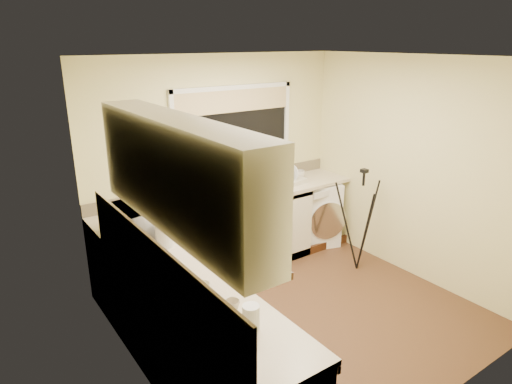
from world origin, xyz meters
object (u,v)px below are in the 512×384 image
Objects in this scene: soap_bottle_green at (278,159)px; laptop at (186,199)px; plant_c at (242,166)px; cup_back at (300,175)px; washing_machine at (312,212)px; microwave at (135,221)px; dish_rack at (289,181)px; cup_left at (232,307)px; soap_bottle_clear at (288,159)px; glass_jug at (251,317)px; plant_a at (195,173)px; kettle at (164,235)px; plant_d at (260,164)px; tripod at (360,221)px; steel_jar at (203,291)px.

laptop is at bearing -172.83° from soap_bottle_green.
plant_c reaches higher than cup_back.
microwave is at bearing -153.69° from washing_machine.
cup_left is at bearing -146.25° from dish_rack.
washing_machine is 1.88m from laptop.
laptop is 1.55m from soap_bottle_clear.
dish_rack is at bearing -124.97° from soap_bottle_clear.
washing_machine is 5.35× the size of glass_jug.
soap_bottle_green is (1.17, 0.00, -0.01)m from plant_a.
laptop is 1.85× the size of kettle.
soap_bottle_clear is 1.32× the size of cup_back.
plant_d is at bearing 29.79° from kettle.
tripod is 2.65m from steel_jar.
soap_bottle_green is at bearing -83.30° from microwave.
laptop is 3.03× the size of steel_jar.
microwave reaches higher than laptop.
microwave is 1.93m from plant_d.
plant_c is at bearing -174.68° from washing_machine.
washing_machine is 0.88m from soap_bottle_green.
cup_back is at bearing -87.95° from microwave.
plant_a reaches higher than dish_rack.
laptop is 1.59× the size of soap_bottle_green.
tripod is 2.67m from cup_left.
dish_rack is 0.64m from plant_c.
soap_bottle_green reaches higher than plant_c.
kettle is 1.97m from plant_d.
plant_c reaches higher than cup_left.
kettle reaches higher than dish_rack.
plant_c is 0.55m from soap_bottle_green.
glass_jug is 1.74m from microwave.
washing_machine is 0.91m from tripod.
tripod is at bearing -58.74° from plant_d.
laptop is at bearing 66.64° from steel_jar.
plant_d is 1.17× the size of soap_bottle_clear.
tripod is 4.66× the size of plant_a.
soap_bottle_clear is at bearing 24.44° from kettle.
laptop is at bearing -68.13° from microwave.
plant_d is (0.88, -0.01, -0.03)m from plant_a.
washing_machine is 0.79m from soap_bottle_clear.
dish_rack is at bearing -20.75° from plant_c.
plant_a is at bearing 67.65° from cup_left.
microwave is (-2.48, 0.46, 0.43)m from tripod.
dish_rack is 2.84m from cup_left.
laptop is (-1.80, 0.02, 0.54)m from washing_machine.
plant_d reaches higher than steel_jar.
laptop is at bearing -178.50° from cup_back.
glass_jug is at bearing -143.33° from dish_rack.
dish_rack is 0.32× the size of tripod.
washing_machine is at bearing -7.07° from plant_a.
plant_d is at bearing 13.21° from laptop.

